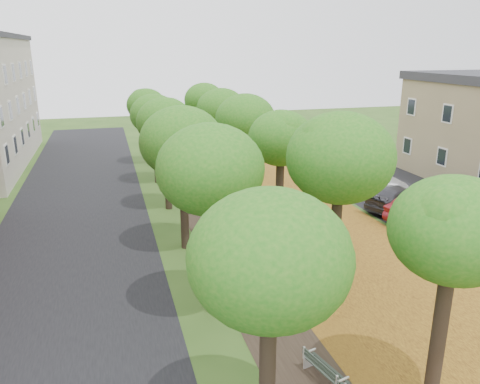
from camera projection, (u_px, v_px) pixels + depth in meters
street_asphalt at (74, 236)px, 24.08m from camera, size 8.00×70.00×0.01m
footpath at (216, 222)px, 26.05m from camera, size 3.20×70.00×0.01m
leaf_verge at (299, 213)px, 27.37m from camera, size 7.50×70.00×0.01m
parking_lot at (414, 196)px, 30.52m from camera, size 9.00×16.00×0.01m
tree_row_west at (173, 136)px, 24.01m from camera, size 3.55×33.55×6.53m
tree_row_east at (261, 131)px, 25.27m from camera, size 3.55×33.55×6.53m
bench at (324, 370)px, 13.46m from camera, size 0.83×1.67×0.76m
car_silver at (457, 224)px, 23.82m from camera, size 4.28×2.07×1.41m
car_red at (424, 209)px, 25.87m from camera, size 4.83×2.55×1.51m
car_grey at (398, 198)px, 27.97m from camera, size 5.12×3.55×1.38m
car_white at (368, 182)px, 31.04m from camera, size 5.67×3.64×1.45m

